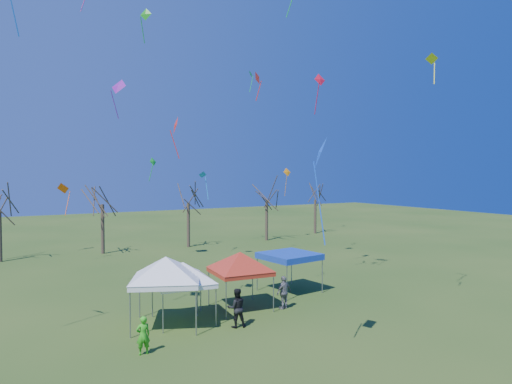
% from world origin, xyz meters
% --- Properties ---
extents(ground, '(140.00, 140.00, 0.00)m').
position_xyz_m(ground, '(0.00, 0.00, 0.00)').
color(ground, '#294A17').
rests_on(ground, ground).
extents(tree_2, '(3.71, 3.71, 8.18)m').
position_xyz_m(tree_2, '(-2.37, 24.38, 6.29)').
color(tree_2, '#3D2D21').
rests_on(tree_2, ground).
extents(tree_3, '(3.59, 3.59, 7.91)m').
position_xyz_m(tree_3, '(6.03, 24.04, 6.08)').
color(tree_3, '#3D2D21').
rests_on(tree_3, ground).
extents(tree_4, '(3.58, 3.58, 7.89)m').
position_xyz_m(tree_4, '(15.36, 24.00, 6.06)').
color(tree_4, '#3D2D21').
rests_on(tree_4, ground).
extents(tree_5, '(3.39, 3.39, 7.46)m').
position_xyz_m(tree_5, '(23.72, 26.07, 5.73)').
color(tree_5, '#3D2D21').
rests_on(tree_5, ground).
extents(tent_white_west, '(4.21, 4.21, 3.98)m').
position_xyz_m(tent_white_west, '(-3.85, 1.82, 3.22)').
color(tent_white_west, gray).
rests_on(tent_white_west, ground).
extents(tent_white_mid, '(3.95, 3.95, 3.50)m').
position_xyz_m(tent_white_mid, '(-2.86, 2.08, 2.83)').
color(tent_white_mid, gray).
rests_on(tent_white_mid, ground).
extents(tent_red, '(4.15, 4.15, 3.67)m').
position_xyz_m(tent_red, '(0.68, 2.58, 2.96)').
color(tent_red, gray).
rests_on(tent_red, ground).
extents(tent_blue, '(3.50, 3.50, 2.47)m').
position_xyz_m(tent_blue, '(5.09, 4.24, 2.27)').
color(tent_blue, gray).
rests_on(tent_blue, ground).
extents(person_green, '(0.59, 0.39, 1.60)m').
position_xyz_m(person_green, '(-5.82, -1.09, 0.80)').
color(person_green, green).
rests_on(person_green, ground).
extents(person_dark, '(1.09, 0.95, 1.91)m').
position_xyz_m(person_dark, '(-0.91, -0.04, 0.96)').
color(person_dark, black).
rests_on(person_dark, ground).
extents(person_grey, '(1.16, 0.70, 1.84)m').
position_xyz_m(person_grey, '(2.77, 1.34, 0.92)').
color(person_grey, slate).
rests_on(person_grey, ground).
extents(kite_12, '(1.06, 0.52, 3.23)m').
position_xyz_m(kite_12, '(17.71, 23.40, 7.61)').
color(kite_12, orange).
rests_on(kite_12, ground).
extents(kite_19, '(0.90, 0.76, 2.28)m').
position_xyz_m(kite_19, '(1.92, 22.45, 8.58)').
color(kite_19, green).
rests_on(kite_19, ground).
extents(kite_17, '(0.96, 0.58, 2.96)m').
position_xyz_m(kite_17, '(9.42, 6.81, 14.22)').
color(kite_17, red).
rests_on(kite_17, ground).
extents(kite_11, '(1.48, 1.63, 3.09)m').
position_xyz_m(kite_11, '(-2.56, 16.71, 14.29)').
color(kite_11, purple).
rests_on(kite_11, ground).
extents(kite_18, '(0.54, 0.72, 1.65)m').
position_xyz_m(kite_18, '(5.55, 10.05, 14.81)').
color(kite_18, green).
rests_on(kite_18, ground).
extents(kite_5, '(1.23, 1.39, 4.29)m').
position_xyz_m(kite_5, '(-0.08, -5.47, 8.28)').
color(kite_5, blue).
rests_on(kite_5, ground).
extents(kite_13, '(1.25, 1.18, 2.77)m').
position_xyz_m(kite_13, '(-6.10, 21.29, 6.27)').
color(kite_13, '#FF5B0D').
rests_on(kite_13, ground).
extents(kite_22, '(0.85, 0.83, 2.61)m').
position_xyz_m(kite_22, '(5.41, 18.79, 7.31)').
color(kite_22, '#1587E7').
rests_on(kite_22, ground).
extents(kite_9, '(0.72, 0.75, 1.62)m').
position_xyz_m(kite_9, '(8.50, -3.65, 13.35)').
color(kite_9, yellow).
rests_on(kite_9, ground).
extents(kite_1, '(0.58, 1.04, 2.28)m').
position_xyz_m(kite_1, '(-2.60, 3.82, 10.07)').
color(kite_1, red).
rests_on(kite_1, ground).
extents(kite_25, '(0.49, 0.82, 1.74)m').
position_xyz_m(kite_25, '(2.30, 3.42, 13.02)').
color(kite_25, red).
rests_on(kite_25, ground).
extents(kite_24, '(0.77, 0.81, 2.42)m').
position_xyz_m(kite_24, '(-1.52, 12.78, 18.77)').
color(kite_24, '#189617').
rests_on(kite_24, ground).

